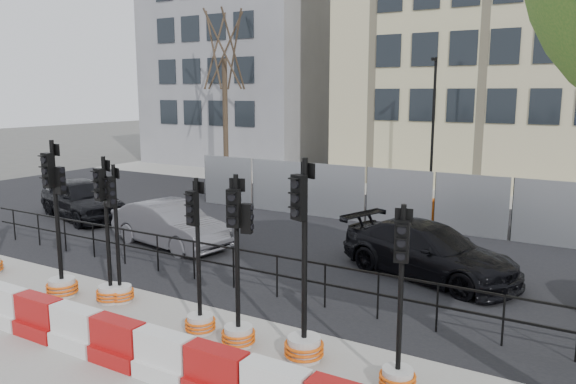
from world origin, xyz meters
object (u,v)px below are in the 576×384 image
Objects in this scene: traffic_signal_d at (109,269)px; car_c at (429,251)px; traffic_signal_h at (398,354)px; car_a at (83,199)px.

traffic_signal_d is 0.64× the size of car_c.
car_a is (-13.96, 5.55, 0.14)m from traffic_signal_h.
traffic_signal_h is at bearing -95.06° from car_a.
traffic_signal_h is 0.59× the size of car_c.
traffic_signal_d is 6.69m from traffic_signal_h.
traffic_signal_h reaches higher than car_a.
car_c is at bearing 55.59° from traffic_signal_d.
car_c is (12.74, 0.02, -0.08)m from car_a.
car_c is at bearing -73.29° from car_a.
traffic_signal_d reaches higher than car_c.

